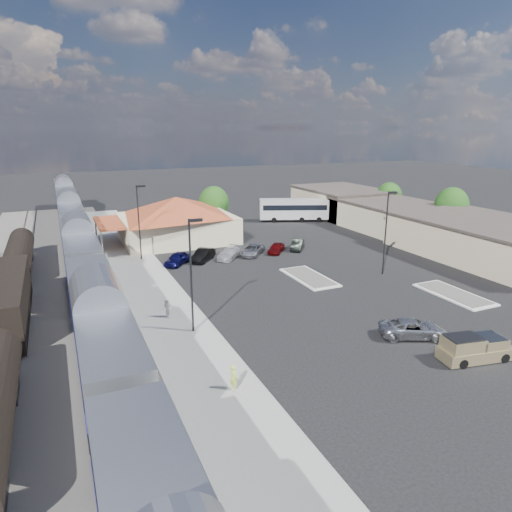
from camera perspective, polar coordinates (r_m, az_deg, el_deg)
name	(u,v)px	position (r m, az deg, el deg)	size (l,w,h in m)	color
ground	(284,289)	(45.11, 3.54, -4.17)	(280.00, 280.00, 0.00)	black
railbed	(51,293)	(48.11, -24.20, -4.22)	(16.00, 100.00, 0.12)	#4C4944
platform	(150,286)	(46.82, -13.15, -3.70)	(5.50, 92.00, 0.18)	gray
passenger_train	(80,254)	(49.97, -21.16, 0.20)	(3.00, 104.00, 5.55)	silver
freight_cars	(8,303)	(41.38, -28.56, -5.18)	(2.80, 46.00, 4.00)	black
station_depot	(176,219)	(64.58, -9.93, 4.61)	(18.35, 12.24, 6.20)	beige
buildings_east	(408,219)	(71.64, 18.46, 4.42)	(14.40, 51.40, 4.80)	#C6B28C
traffic_island_south	(309,277)	(48.58, 6.66, -2.65)	(3.30, 7.50, 0.21)	silver
traffic_island_north	(454,294)	(47.33, 23.49, -4.40)	(3.30, 7.50, 0.21)	silver
lamp_plat_s	(192,267)	(34.28, -8.01, -1.38)	(1.08, 0.25, 9.00)	black
lamp_plat_n	(139,216)	(55.22, -14.38, 4.81)	(1.08, 0.25, 9.00)	black
lamp_lot	(387,226)	(50.21, 16.03, 3.64)	(1.08, 0.25, 9.00)	black
tree_east_b	(452,206)	(73.91, 23.25, 5.81)	(4.94, 4.94, 6.96)	#382314
tree_east_c	(389,196)	(84.01, 16.28, 7.20)	(4.41, 4.41, 6.21)	#382314
tree_depot	(214,203)	(72.19, -5.29, 6.66)	(4.71, 4.71, 6.63)	#382314
pickup_truck	(476,348)	(35.10, 25.83, -10.36)	(5.34, 2.68, 1.76)	tan
suv	(413,328)	(36.92, 19.03, -8.55)	(2.30, 4.99, 1.39)	#9D9EA4
coach_bus	(294,208)	(77.87, 4.80, 5.94)	(11.78, 6.67, 3.75)	silver
person_a	(234,377)	(28.18, -2.82, -14.90)	(0.59, 0.39, 1.61)	#BAD542
person_b	(167,309)	(38.49, -11.08, -6.47)	(0.78, 0.61, 1.61)	silver
parked_car_a	(177,259)	(53.62, -9.81, -0.32)	(1.69, 4.21, 1.43)	#0D0D44
parked_car_b	(203,255)	(54.71, -6.64, 0.13)	(1.53, 4.39, 1.44)	black
parked_car_c	(229,253)	(55.44, -3.39, 0.34)	(1.79, 4.41, 1.28)	silver
parked_car_d	(252,250)	(56.86, -0.48, 0.76)	(2.14, 4.64, 1.29)	gray
parked_car_e	(276,248)	(57.90, 2.55, 1.02)	(1.51, 3.76, 1.28)	maroon
parked_car_f	(297,245)	(59.60, 5.18, 1.39)	(1.35, 3.87, 1.27)	black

